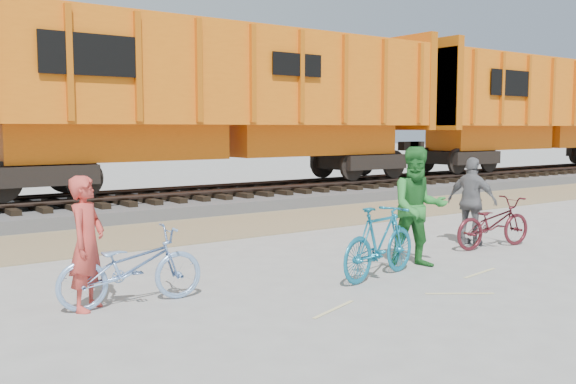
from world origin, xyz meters
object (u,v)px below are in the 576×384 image
person_solo (87,243)px  bicycle_blue (131,267)px  hopper_car_center (222,97)px  person_man (418,207)px  bicycle_teal (380,242)px  bicycle_maroon (493,223)px  hopper_car_right (539,107)px  person_woman (472,201)px

person_solo → bicycle_blue: bearing=-56.8°
hopper_car_center → person_man: size_ratio=7.49×
bicycle_blue → person_man: (4.43, -0.56, 0.46)m
bicycle_teal → person_man: size_ratio=0.94×
hopper_car_center → bicycle_maroon: size_ratio=8.08×
hopper_car_center → hopper_car_right: 15.00m
hopper_car_center → bicycle_maroon: hopper_car_center is taller
person_solo → person_man: bearing=-53.1°
bicycle_maroon → hopper_car_center: bearing=11.6°
hopper_car_right → person_woman: 16.63m
bicycle_maroon → person_woman: person_woman is taller
hopper_car_center → bicycle_teal: 9.63m
hopper_car_right → person_solo: size_ratio=8.75×
bicycle_blue → bicycle_maroon: bearing=-86.9°
hopper_car_center → person_solo: 10.62m
bicycle_maroon → hopper_car_right: bearing=-52.7°
hopper_car_right → hopper_car_center: bearing=180.0°
bicycle_teal → bicycle_maroon: (3.30, 0.51, -0.07)m
bicycle_maroon → person_solo: (-7.24, 0.35, 0.34)m
bicycle_blue → person_woman: size_ratio=1.10×
bicycle_maroon → person_solo: 7.25m
hopper_car_right → bicycle_teal: bearing=-153.1°
hopper_car_right → person_man: bearing=-152.2°
bicycle_blue → hopper_car_center: bearing=-31.2°
hopper_car_right → bicycle_teal: 19.90m
person_solo → bicycle_maroon: bearing=-48.3°
bicycle_blue → bicycle_teal: 3.52m
bicycle_teal → bicycle_maroon: size_ratio=1.01×
bicycle_blue → bicycle_maroon: 6.74m
bicycle_teal → bicycle_maroon: 3.34m
person_solo → bicycle_teal: bearing=-57.8°
bicycle_blue → person_man: bearing=-91.9°
person_solo → person_man: person_man is taller
bicycle_maroon → person_solo: size_ratio=1.08×
hopper_car_right → person_man: hopper_car_right is taller
bicycle_maroon → person_man: 2.37m
hopper_car_center → bicycle_teal: size_ratio=8.00×
hopper_car_right → bicycle_blue: hopper_car_right is taller
person_woman → person_solo: bearing=78.2°
bicycle_blue → person_solo: size_ratio=1.12×
hopper_car_center → person_woman: hopper_car_center is taller
hopper_car_right → person_woman: size_ratio=8.62×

